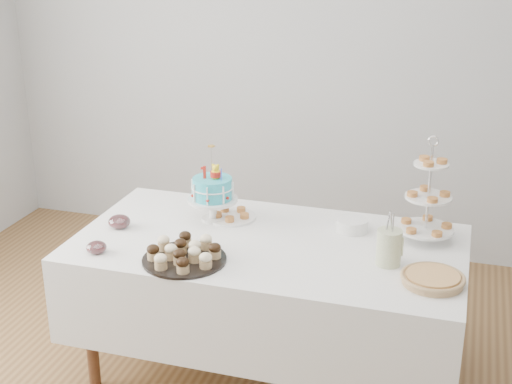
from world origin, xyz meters
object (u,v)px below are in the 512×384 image
(pastry_plate, at_px, (232,215))
(utensil_pitcher, at_px, (389,246))
(plate_stack, at_px, (352,225))
(jam_bowl_b, at_px, (119,222))
(jam_bowl_a, at_px, (97,247))
(pie, at_px, (433,278))
(birthday_cake, at_px, (213,201))
(tiered_stand, at_px, (428,198))
(cupcake_tray, at_px, (184,252))
(table, at_px, (268,282))

(pastry_plate, relative_size, utensil_pitcher, 1.01)
(plate_stack, height_order, jam_bowl_b, jam_bowl_b)
(jam_bowl_a, xyz_separation_m, utensil_pitcher, (1.35, 0.29, 0.07))
(plate_stack, distance_m, utensil_pitcher, 0.41)
(plate_stack, bearing_deg, jam_bowl_a, -151.21)
(pie, bearing_deg, jam_bowl_b, 174.45)
(birthday_cake, distance_m, pie, 1.23)
(birthday_cake, bearing_deg, tiered_stand, -2.23)
(birthday_cake, relative_size, pastry_plate, 1.55)
(jam_bowl_b, bearing_deg, jam_bowl_a, -83.30)
(birthday_cake, height_order, cupcake_tray, birthday_cake)
(pastry_plate, bearing_deg, utensil_pitcher, -19.47)
(plate_stack, bearing_deg, birthday_cake, -173.88)
(birthday_cake, height_order, utensil_pitcher, birthday_cake)
(pastry_plate, xyz_separation_m, utensil_pitcher, (0.87, -0.31, 0.08))
(tiered_stand, bearing_deg, utensil_pitcher, -113.24)
(tiered_stand, bearing_deg, pie, -81.40)
(tiered_stand, distance_m, jam_bowl_a, 1.62)
(table, distance_m, jam_bowl_b, 0.83)
(tiered_stand, height_order, jam_bowl_a, tiered_stand)
(pie, bearing_deg, jam_bowl_a, -174.49)
(jam_bowl_a, bearing_deg, jam_bowl_b, 96.70)
(cupcake_tray, height_order, tiered_stand, tiered_stand)
(plate_stack, xyz_separation_m, pastry_plate, (-0.64, -0.02, -0.01))
(birthday_cake, xyz_separation_m, pie, (1.16, -0.39, -0.08))
(jam_bowl_a, bearing_deg, birthday_cake, 53.78)
(jam_bowl_b, relative_size, utensil_pitcher, 0.44)
(pie, bearing_deg, cupcake_tray, -174.47)
(birthday_cake, xyz_separation_m, tiered_stand, (1.09, 0.07, 0.11))
(jam_bowl_b, bearing_deg, tiered_stand, 11.37)
(tiered_stand, height_order, plate_stack, tiered_stand)
(tiered_stand, xyz_separation_m, utensil_pitcher, (-0.14, -0.33, -0.13))
(cupcake_tray, xyz_separation_m, tiered_stand, (1.05, 0.57, 0.18))
(pie, height_order, pastry_plate, pie)
(pastry_plate, height_order, utensil_pitcher, utensil_pitcher)
(birthday_cake, relative_size, jam_bowl_a, 4.15)
(plate_stack, relative_size, jam_bowl_a, 1.68)
(table, height_order, jam_bowl_b, jam_bowl_b)
(jam_bowl_b, bearing_deg, pie, -5.55)
(jam_bowl_a, bearing_deg, tiered_stand, 22.34)
(cupcake_tray, xyz_separation_m, jam_bowl_a, (-0.43, -0.04, -0.02))
(pie, xyz_separation_m, plate_stack, (-0.44, 0.47, 0.01))
(cupcake_tray, bearing_deg, plate_stack, 39.91)
(plate_stack, relative_size, jam_bowl_b, 1.44)
(jam_bowl_a, height_order, jam_bowl_b, jam_bowl_b)
(table, height_order, pastry_plate, pastry_plate)
(plate_stack, xyz_separation_m, jam_bowl_b, (-1.16, -0.31, 0.00))
(tiered_stand, bearing_deg, cupcake_tray, -151.60)
(pie, xyz_separation_m, pastry_plate, (-1.08, 0.44, -0.01))
(birthday_cake, bearing_deg, jam_bowl_b, -157.58)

